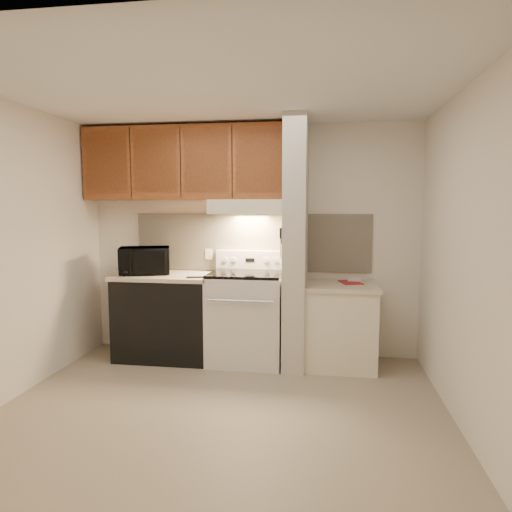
# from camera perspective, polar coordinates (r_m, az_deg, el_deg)

# --- Properties ---
(floor) EXTENTS (3.60, 3.60, 0.00)m
(floor) POSITION_cam_1_polar(r_m,az_deg,el_deg) (3.90, -4.22, -18.46)
(floor) COLOR tan
(floor) RESTS_ON ground
(ceiling) EXTENTS (3.60, 3.60, 0.00)m
(ceiling) POSITION_cam_1_polar(r_m,az_deg,el_deg) (3.66, -4.55, 20.00)
(ceiling) COLOR white
(ceiling) RESTS_ON wall_back
(wall_back) EXTENTS (3.60, 2.50, 0.02)m
(wall_back) POSITION_cam_1_polar(r_m,az_deg,el_deg) (5.04, -0.57, 1.89)
(wall_back) COLOR white
(wall_back) RESTS_ON floor
(wall_left) EXTENTS (0.02, 3.00, 2.50)m
(wall_left) POSITION_cam_1_polar(r_m,az_deg,el_deg) (4.34, -28.23, 0.48)
(wall_left) COLOR white
(wall_left) RESTS_ON floor
(wall_right) EXTENTS (0.02, 3.00, 2.50)m
(wall_right) POSITION_cam_1_polar(r_m,az_deg,el_deg) (3.62, 24.60, -0.33)
(wall_right) COLOR white
(wall_right) RESTS_ON floor
(backsplash) EXTENTS (2.60, 0.02, 0.63)m
(backsplash) POSITION_cam_1_polar(r_m,az_deg,el_deg) (5.03, -0.59, 1.71)
(backsplash) COLOR beige
(backsplash) RESTS_ON wall_back
(range_body) EXTENTS (0.76, 0.65, 0.92)m
(range_body) POSITION_cam_1_polar(r_m,az_deg,el_deg) (4.82, -1.21, -7.82)
(range_body) COLOR silver
(range_body) RESTS_ON floor
(oven_window) EXTENTS (0.50, 0.01, 0.30)m
(oven_window) POSITION_cam_1_polar(r_m,az_deg,el_deg) (4.51, -1.90, -8.28)
(oven_window) COLOR black
(oven_window) RESTS_ON range_body
(oven_handle) EXTENTS (0.65, 0.02, 0.02)m
(oven_handle) POSITION_cam_1_polar(r_m,az_deg,el_deg) (4.43, -2.00, -5.64)
(oven_handle) COLOR silver
(oven_handle) RESTS_ON range_body
(cooktop) EXTENTS (0.74, 0.64, 0.03)m
(cooktop) POSITION_cam_1_polar(r_m,az_deg,el_deg) (4.73, -1.23, -2.22)
(cooktop) COLOR black
(cooktop) RESTS_ON range_body
(range_backguard) EXTENTS (0.76, 0.08, 0.20)m
(range_backguard) POSITION_cam_1_polar(r_m,az_deg,el_deg) (5.00, -0.68, -0.45)
(range_backguard) COLOR silver
(range_backguard) RESTS_ON range_body
(range_display) EXTENTS (0.10, 0.01, 0.04)m
(range_display) POSITION_cam_1_polar(r_m,az_deg,el_deg) (4.95, -0.75, -0.50)
(range_display) COLOR black
(range_display) RESTS_ON range_backguard
(range_knob_left_outer) EXTENTS (0.05, 0.02, 0.05)m
(range_knob_left_outer) POSITION_cam_1_polar(r_m,az_deg,el_deg) (5.00, -3.93, -0.45)
(range_knob_left_outer) COLOR silver
(range_knob_left_outer) RESTS_ON range_backguard
(range_knob_left_inner) EXTENTS (0.05, 0.02, 0.05)m
(range_knob_left_inner) POSITION_cam_1_polar(r_m,az_deg,el_deg) (4.98, -2.80, -0.47)
(range_knob_left_inner) COLOR silver
(range_knob_left_inner) RESTS_ON range_backguard
(range_knob_right_inner) EXTENTS (0.05, 0.02, 0.05)m
(range_knob_right_inner) POSITION_cam_1_polar(r_m,az_deg,el_deg) (4.93, 1.31, -0.54)
(range_knob_right_inner) COLOR silver
(range_knob_right_inner) RESTS_ON range_backguard
(range_knob_right_outer) EXTENTS (0.05, 0.02, 0.05)m
(range_knob_right_outer) POSITION_cam_1_polar(r_m,az_deg,el_deg) (4.91, 2.46, -0.56)
(range_knob_right_outer) COLOR silver
(range_knob_right_outer) RESTS_ON range_backguard
(dishwasher_front) EXTENTS (1.00, 0.63, 0.87)m
(dishwasher_front) POSITION_cam_1_polar(r_m,az_deg,el_deg) (5.06, -11.15, -7.56)
(dishwasher_front) COLOR black
(dishwasher_front) RESTS_ON floor
(left_countertop) EXTENTS (1.04, 0.67, 0.04)m
(left_countertop) POSITION_cam_1_polar(r_m,az_deg,el_deg) (4.97, -11.26, -2.46)
(left_countertop) COLOR beige
(left_countertop) RESTS_ON dishwasher_front
(spoon_rest) EXTENTS (0.21, 0.11, 0.01)m
(spoon_rest) POSITION_cam_1_polar(r_m,az_deg,el_deg) (4.66, -7.46, -2.64)
(spoon_rest) COLOR black
(spoon_rest) RESTS_ON left_countertop
(teal_jar) EXTENTS (0.10, 0.10, 0.09)m
(teal_jar) POSITION_cam_1_polar(r_m,az_deg,el_deg) (5.08, -14.95, -1.62)
(teal_jar) COLOR #1F5952
(teal_jar) RESTS_ON left_countertop
(outlet) EXTENTS (0.08, 0.01, 0.12)m
(outlet) POSITION_cam_1_polar(r_m,az_deg,el_deg) (5.12, -5.92, 0.24)
(outlet) COLOR #F4EACB
(outlet) RESTS_ON backsplash
(microwave) EXTENTS (0.61, 0.51, 0.29)m
(microwave) POSITION_cam_1_polar(r_m,az_deg,el_deg) (5.01, -13.75, -0.56)
(microwave) COLOR black
(microwave) RESTS_ON left_countertop
(partition_pillar) EXTENTS (0.22, 0.70, 2.50)m
(partition_pillar) POSITION_cam_1_polar(r_m,az_deg,el_deg) (4.63, 4.99, 1.50)
(partition_pillar) COLOR beige
(partition_pillar) RESTS_ON floor
(pillar_trim) EXTENTS (0.01, 0.70, 0.04)m
(pillar_trim) POSITION_cam_1_polar(r_m,az_deg,el_deg) (4.64, 3.56, 2.13)
(pillar_trim) COLOR #985028
(pillar_trim) RESTS_ON partition_pillar
(knife_strip) EXTENTS (0.02, 0.42, 0.04)m
(knife_strip) POSITION_cam_1_polar(r_m,az_deg,el_deg) (4.59, 3.43, 2.34)
(knife_strip) COLOR black
(knife_strip) RESTS_ON partition_pillar
(knife_blade_a) EXTENTS (0.01, 0.03, 0.16)m
(knife_blade_a) POSITION_cam_1_polar(r_m,az_deg,el_deg) (4.44, 3.09, 0.92)
(knife_blade_a) COLOR silver
(knife_blade_a) RESTS_ON knife_strip
(knife_handle_a) EXTENTS (0.02, 0.02, 0.10)m
(knife_handle_a) POSITION_cam_1_polar(r_m,az_deg,el_deg) (4.42, 3.09, 2.85)
(knife_handle_a) COLOR black
(knife_handle_a) RESTS_ON knife_strip
(knife_blade_b) EXTENTS (0.01, 0.04, 0.18)m
(knife_blade_b) POSITION_cam_1_polar(r_m,az_deg,el_deg) (4.51, 3.17, 0.87)
(knife_blade_b) COLOR silver
(knife_blade_b) RESTS_ON knife_strip
(knife_handle_b) EXTENTS (0.02, 0.02, 0.10)m
(knife_handle_b) POSITION_cam_1_polar(r_m,az_deg,el_deg) (4.52, 3.21, 2.92)
(knife_handle_b) COLOR black
(knife_handle_b) RESTS_ON knife_strip
(knife_blade_c) EXTENTS (0.01, 0.04, 0.20)m
(knife_blade_c) POSITION_cam_1_polar(r_m,az_deg,el_deg) (4.60, 3.27, 0.85)
(knife_blade_c) COLOR silver
(knife_blade_c) RESTS_ON knife_strip
(knife_handle_c) EXTENTS (0.02, 0.02, 0.10)m
(knife_handle_c) POSITION_cam_1_polar(r_m,az_deg,el_deg) (4.60, 3.30, 2.97)
(knife_handle_c) COLOR black
(knife_handle_c) RESTS_ON knife_strip
(knife_blade_d) EXTENTS (0.01, 0.04, 0.16)m
(knife_blade_d) POSITION_cam_1_polar(r_m,az_deg,el_deg) (4.69, 3.38, 1.20)
(knife_blade_d) COLOR silver
(knife_blade_d) RESTS_ON knife_strip
(knife_handle_d) EXTENTS (0.02, 0.02, 0.10)m
(knife_handle_d) POSITION_cam_1_polar(r_m,az_deg,el_deg) (4.65, 3.36, 3.01)
(knife_handle_d) COLOR black
(knife_handle_d) RESTS_ON knife_strip
(knife_blade_e) EXTENTS (0.01, 0.04, 0.18)m
(knife_blade_e) POSITION_cam_1_polar(r_m,az_deg,el_deg) (4.74, 3.44, 1.13)
(knife_blade_e) COLOR silver
(knife_blade_e) RESTS_ON knife_strip
(knife_handle_e) EXTENTS (0.02, 0.02, 0.10)m
(knife_handle_e) POSITION_cam_1_polar(r_m,az_deg,el_deg) (4.74, 3.46, 3.07)
(knife_handle_e) COLOR black
(knife_handle_e) RESTS_ON knife_strip
(oven_mitt) EXTENTS (0.03, 0.11, 0.27)m
(oven_mitt) POSITION_cam_1_polar(r_m,az_deg,el_deg) (4.81, 3.54, 1.39)
(oven_mitt) COLOR gray
(oven_mitt) RESTS_ON partition_pillar
(right_cab_base) EXTENTS (0.70, 0.60, 0.81)m
(right_cab_base) POSITION_cam_1_polar(r_m,az_deg,el_deg) (4.77, 10.48, -8.76)
(right_cab_base) COLOR #F4EACB
(right_cab_base) RESTS_ON floor
(right_countertop) EXTENTS (0.74, 0.64, 0.04)m
(right_countertop) POSITION_cam_1_polar(r_m,az_deg,el_deg) (4.68, 10.58, -3.72)
(right_countertop) COLOR beige
(right_countertop) RESTS_ON right_cab_base
(red_folder) EXTENTS (0.26, 0.31, 0.01)m
(red_folder) POSITION_cam_1_polar(r_m,az_deg,el_deg) (4.78, 11.74, -3.25)
(red_folder) COLOR #AC252D
(red_folder) RESTS_ON right_countertop
(white_box) EXTENTS (0.14, 0.10, 0.04)m
(white_box) POSITION_cam_1_polar(r_m,az_deg,el_deg) (4.86, 12.20, -2.94)
(white_box) COLOR white
(white_box) RESTS_ON right_countertop
(range_hood) EXTENTS (0.78, 0.44, 0.15)m
(range_hood) POSITION_cam_1_polar(r_m,az_deg,el_deg) (4.80, -0.99, 6.16)
(range_hood) COLOR #F4EACB
(range_hood) RESTS_ON upper_cabinets
(hood_lip) EXTENTS (0.78, 0.04, 0.06)m
(hood_lip) POSITION_cam_1_polar(r_m,az_deg,el_deg) (4.60, -1.42, 5.60)
(hood_lip) COLOR #F4EACB
(hood_lip) RESTS_ON range_hood
(upper_cabinets) EXTENTS (2.18, 0.33, 0.77)m
(upper_cabinets) POSITION_cam_1_polar(r_m,az_deg,el_deg) (5.03, -8.85, 11.34)
(upper_cabinets) COLOR #985028
(upper_cabinets) RESTS_ON wall_back
(cab_door_a) EXTENTS (0.46, 0.01, 0.63)m
(cab_door_a) POSITION_cam_1_polar(r_m,az_deg,el_deg) (5.19, -18.21, 10.95)
(cab_door_a) COLOR #985028
(cab_door_a) RESTS_ON upper_cabinets
(cab_gap_a) EXTENTS (0.01, 0.01, 0.73)m
(cab_gap_a) POSITION_cam_1_polar(r_m,az_deg,el_deg) (5.07, -15.40, 11.15)
(cab_gap_a) COLOR black
(cab_gap_a) RESTS_ON upper_cabinets
(cab_door_b) EXTENTS (0.46, 0.01, 0.63)m
(cab_door_b) POSITION_cam_1_polar(r_m,az_deg,el_deg) (4.97, -12.47, 11.33)
(cab_door_b) COLOR #985028
(cab_door_b) RESTS_ON upper_cabinets
(cab_gap_b) EXTENTS (0.01, 0.01, 0.73)m
(cab_gap_b) POSITION_cam_1_polar(r_m,az_deg,el_deg) (4.88, -9.42, 11.49)
(cab_gap_b) COLOR black
(cab_gap_b) RESTS_ON upper_cabinets
(cab_door_c) EXTENTS (0.46, 0.01, 0.63)m
(cab_door_c) POSITION_cam_1_polar(r_m,az_deg,el_deg) (4.80, -6.26, 11.62)
(cab_door_c) COLOR #985028
(cab_door_c) RESTS_ON upper_cabinets
(cab_gap_c) EXTENTS (0.01, 0.01, 0.73)m
(cab_gap_c) POSITION_cam_1_polar(r_m,az_deg,el_deg) (4.74, -3.00, 11.72)
(cab_gap_c) COLOR black
(cab_gap_c) RESTS_ON upper_cabinets
(cab_door_d) EXTENTS (0.46, 0.01, 0.63)m
(cab_door_d) POSITION_cam_1_polar(r_m,az_deg,el_deg) (4.69, 0.33, 11.79)
(cab_door_d) COLOR #985028
(cab_door_d) RESTS_ON upper_cabinets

